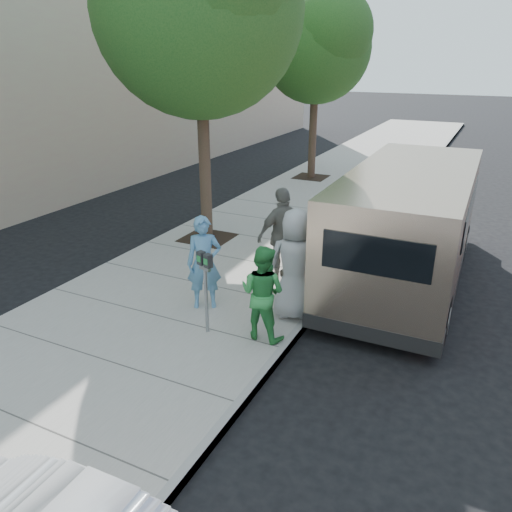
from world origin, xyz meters
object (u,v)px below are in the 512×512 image
parking_meter (205,276)px  van (408,224)px  person_green_shirt (263,293)px  tree_near (200,1)px  person_striped_polo (283,235)px  tree_far (318,42)px  person_gray_shirt (295,264)px  person_officer (204,263)px

parking_meter → van: size_ratio=0.22×
van → person_green_shirt: 3.91m
van → person_green_shirt: size_ratio=4.12×
tree_near → person_striped_polo: size_ratio=3.89×
person_striped_polo → parking_meter: bearing=30.4°
tree_far → person_gray_shirt: size_ratio=3.29×
parking_meter → person_green_shirt: (0.90, 0.27, -0.23)m
tree_far → person_officer: (1.85, -10.80, -3.87)m
person_green_shirt → person_striped_polo: (-0.62, 2.26, 0.17)m
tree_far → person_striped_polo: (2.64, -9.06, -3.77)m
tree_near → person_gray_shirt: 6.27m
person_gray_shirt → van: bearing=-140.6°
parking_meter → person_striped_polo: size_ratio=0.73×
person_green_shirt → tree_far: bearing=-70.4°
person_striped_polo → tree_far: bearing=-127.0°
parking_meter → person_green_shirt: size_ratio=0.89×
parking_meter → tree_far: bearing=120.4°
person_green_shirt → person_gray_shirt: bearing=-98.9°
parking_meter → person_green_shirt: bearing=35.4°
tree_near → van: (4.86, -0.17, -4.27)m
parking_meter → person_striped_polo: (0.28, 2.52, -0.06)m
tree_near → parking_meter: tree_near is taller
person_officer → person_green_shirt: person_officer is taller
parking_meter → person_green_shirt: 0.96m
tree_near → person_gray_shirt: size_ratio=3.82×
parking_meter → person_officer: (-0.51, 0.78, -0.17)m
person_officer → tree_near: bearing=89.4°
parking_meter → person_officer: 0.95m
tree_near → tree_far: bearing=90.0°
tree_far → tree_near: bearing=-90.0°
tree_far → person_striped_polo: size_ratio=3.35×
parking_meter → person_gray_shirt: (1.09, 1.16, -0.04)m
tree_near → person_gray_shirt: (3.45, -2.82, -4.41)m
person_striped_polo → tree_near: bearing=-82.1°
tree_far → person_green_shirt: (3.26, -11.31, -3.94)m
parking_meter → person_gray_shirt: bearing=65.5°
van → person_green_shirt: (-1.60, -3.55, -0.33)m
person_green_shirt → person_striped_polo: person_striped_polo is taller
person_striped_polo → person_green_shirt: bearing=52.0°
van → person_gray_shirt: (-1.41, -2.66, -0.14)m
person_officer → person_striped_polo: (0.79, 1.74, 0.11)m
van → person_striped_polo: bearing=-150.5°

